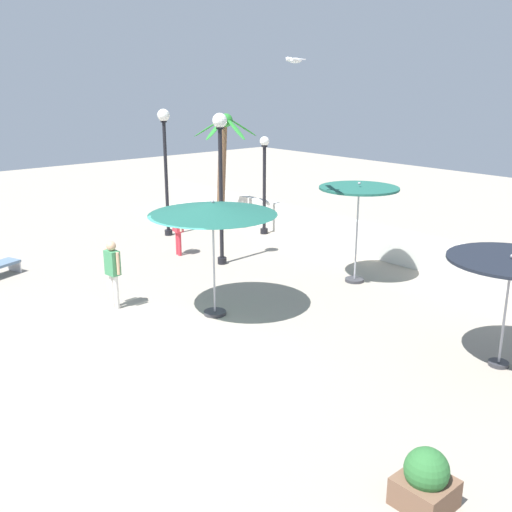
{
  "coord_description": "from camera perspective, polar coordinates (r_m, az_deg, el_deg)",
  "views": [
    {
      "loc": [
        10.29,
        -5.72,
        5.45
      ],
      "look_at": [
        0.0,
        3.17,
        1.4
      ],
      "focal_mm": 41.46,
      "sensor_mm": 36.0,
      "label": 1
    }
  ],
  "objects": [
    {
      "name": "boundary_wall",
      "position": [
        18.66,
        13.8,
        0.8
      ],
      "size": [
        25.2,
        0.3,
        1.06
      ],
      "primitive_type": "cube",
      "color": "silver",
      "rests_on": "ground_plane"
    },
    {
      "name": "patio_umbrella_2",
      "position": [
        13.67,
        -4.2,
        4.49
      ],
      "size": [
        3.0,
        3.0,
        2.82
      ],
      "color": "#333338",
      "rests_on": "ground_plane"
    },
    {
      "name": "lamp_post_1",
      "position": [
        21.48,
        0.81,
        7.58
      ],
      "size": [
        0.34,
        0.34,
        3.55
      ],
      "color": "black",
      "rests_on": "ground_plane"
    },
    {
      "name": "seagull_1",
      "position": [
        14.24,
        3.73,
        18.36
      ],
      "size": [
        1.26,
        0.82,
        0.16
      ],
      "color": "white"
    },
    {
      "name": "palm_tree_1",
      "position": [
        22.23,
        -3.2,
        9.43
      ],
      "size": [
        2.39,
        2.45,
        4.31
      ],
      "color": "brown",
      "rests_on": "ground_plane"
    },
    {
      "name": "guest_1",
      "position": [
        19.13,
        -7.55,
        2.79
      ],
      "size": [
        0.55,
        0.3,
        1.56
      ],
      "color": "#D8333F",
      "rests_on": "ground_plane"
    },
    {
      "name": "lamp_post_2",
      "position": [
        21.37,
        -8.77,
        9.9
      ],
      "size": [
        0.43,
        0.43,
        4.51
      ],
      "color": "black",
      "rests_on": "ground_plane"
    },
    {
      "name": "patio_umbrella_0",
      "position": [
        12.17,
        23.41,
        -0.79
      ],
      "size": [
        2.39,
        2.39,
        2.31
      ],
      "color": "#333338",
      "rests_on": "ground_plane"
    },
    {
      "name": "lamp_post_0",
      "position": [
        17.66,
        -3.45,
        8.75
      ],
      "size": [
        0.43,
        0.43,
        4.55
      ],
      "color": "black",
      "rests_on": "ground_plane"
    },
    {
      "name": "ground_plane",
      "position": [
        12.97,
        -10.77,
        -8.57
      ],
      "size": [
        56.0,
        56.0,
        0.0
      ],
      "primitive_type": "plane",
      "color": "#9E9384"
    },
    {
      "name": "patio_umbrella_1",
      "position": [
        16.31,
        9.88,
        5.71
      ],
      "size": [
        2.16,
        2.16,
        2.83
      ],
      "color": "#333338",
      "rests_on": "ground_plane"
    },
    {
      "name": "planter",
      "position": [
        8.63,
        16.04,
        -20.11
      ],
      "size": [
        0.7,
        0.7,
        0.85
      ],
      "color": "brown",
      "rests_on": "ground_plane"
    },
    {
      "name": "guest_0",
      "position": [
        14.88,
        -13.66,
        -1.12
      ],
      "size": [
        0.56,
        0.28,
        1.72
      ],
      "color": "silver",
      "rests_on": "ground_plane"
    }
  ]
}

